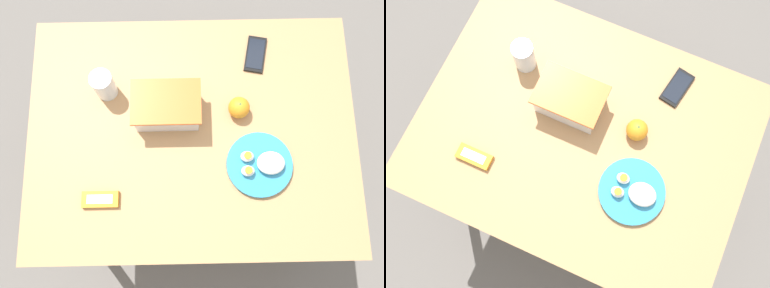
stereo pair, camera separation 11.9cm
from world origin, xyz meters
TOP-DOWN VIEW (x-y plane):
  - ground_plane at (0.00, 0.00)m, footprint 10.00×10.00m
  - table at (0.00, 0.00)m, footprint 1.08×0.83m
  - food_container at (-0.08, 0.07)m, footprint 0.22×0.15m
  - orange_fruit at (0.15, 0.07)m, footprint 0.07×0.07m
  - rice_plate at (0.22, -0.11)m, footprint 0.21×0.21m
  - candy_bar at (-0.29, -0.21)m, footprint 0.11×0.05m
  - cell_phone at (0.22, 0.27)m, footprint 0.09×0.14m
  - drinking_glass at (-0.28, 0.15)m, footprint 0.07×0.07m

SIDE VIEW (x-z plane):
  - ground_plane at x=0.00m, z-range 0.00..0.00m
  - table at x=0.00m, z-range 0.28..1.04m
  - cell_phone at x=0.22m, z-range 0.76..0.77m
  - candy_bar at x=-0.29m, z-range 0.75..0.78m
  - rice_plate at x=0.22m, z-range 0.74..0.80m
  - orange_fruit at x=0.15m, z-range 0.76..0.83m
  - food_container at x=-0.08m, z-range 0.75..0.86m
  - drinking_glass at x=-0.28m, z-range 0.76..0.87m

